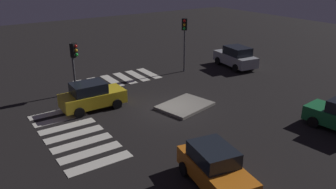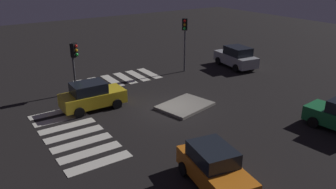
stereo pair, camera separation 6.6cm
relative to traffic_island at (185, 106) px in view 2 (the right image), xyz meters
The scene contains 9 objects.
ground_plane 1.16m from the traffic_island, 16.90° to the right, with size 80.00×80.00×0.00m, color black.
traffic_island is the anchor object (origin of this frame).
car_yellow 5.98m from the traffic_island, 31.53° to the right, with size 4.10×1.97×1.77m.
car_silver 10.43m from the traffic_island, 152.52° to the right, with size 2.47×4.51×1.89m.
car_orange 8.36m from the traffic_island, 61.67° to the left, with size 2.37×4.13×1.72m.
traffic_light_east 8.40m from the traffic_island, 51.93° to the right, with size 0.54×0.53×3.66m.
traffic_light_south 8.41m from the traffic_island, 126.01° to the right, with size 0.54×0.54×4.56m.
crosswalk_near 7.57m from the traffic_island, 81.62° to the right, with size 6.45×3.20×0.02m.
crosswalk_side 7.29m from the traffic_island, ahead, with size 3.20×7.60×0.02m.
Camera 2 is at (11.01, 16.42, 8.67)m, focal length 36.00 mm.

